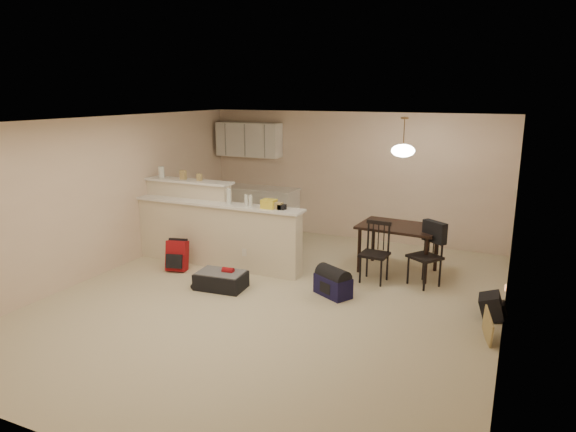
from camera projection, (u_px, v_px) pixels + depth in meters
The scene contains 23 objects.
room at pixel (273, 213), 7.01m from camera, with size 7.00×7.02×2.50m.
breakfast_bar at pixel (207, 228), 8.74m from camera, with size 3.08×0.58×1.39m.
upper_cabinets at pixel (249, 140), 10.68m from camera, with size 1.40×0.34×0.70m, color white.
kitchen_counter at pixel (255, 210), 10.83m from camera, with size 1.80×0.60×0.90m, color white.
thermostat at pixel (515, 193), 7.11m from camera, with size 0.02×0.12×0.12m, color beige.
jar at pixel (161, 172), 9.06m from camera, with size 0.10×0.10×0.20m, color silver.
cereal_box at pixel (183, 175), 8.87m from camera, with size 0.10×0.07×0.16m, color tan.
small_box at pixel (199, 177), 8.74m from camera, with size 0.08×0.06×0.12m, color tan.
bottle_a at pixel (229, 196), 8.32m from camera, with size 0.07×0.07×0.26m, color silver.
bottle_b at pixel (246, 200), 8.20m from camera, with size 0.06×0.06×0.18m, color silver.
bag_lump at pixel (269, 204), 8.04m from camera, with size 0.22×0.18×0.14m, color tan.
pouch at pixel (282, 207), 7.95m from camera, with size 0.12×0.10×0.08m, color tan.
extra_item_x at pixel (251, 201), 8.16m from camera, with size 0.06×0.06×0.18m, color silver.
extra_item_y at pixel (279, 206), 7.97m from camera, with size 0.12×0.10×0.11m, color tan.
dining_table at pixel (399, 231), 8.26m from camera, with size 1.30×0.92×0.78m.
pendant_lamp at pixel (403, 150), 7.95m from camera, with size 0.36×0.36×0.62m.
dining_chair_near at pixel (374, 253), 7.86m from camera, with size 0.41×0.39×0.94m, color black, non-canonical shape.
dining_chair_far at pixel (425, 255), 7.71m from camera, with size 0.42×0.40×0.96m, color black, non-canonical shape.
suitcase at pixel (221, 281), 7.67m from camera, with size 0.72×0.47×0.24m, color black.
red_backpack at pixel (177, 256), 8.43m from camera, with size 0.33×0.21×0.49m, color maroon.
navy_duffel at pixel (333, 286), 7.39m from camera, with size 0.54×0.29×0.29m, color #15133C.
black_daypack at pixel (492, 307), 6.65m from camera, with size 0.36×0.25×0.31m, color black.
cardboard_sheet at pixel (488, 327), 6.04m from camera, with size 0.45×0.02×0.34m, color tan.
Camera 1 is at (3.02, -6.12, 2.87)m, focal length 32.00 mm.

